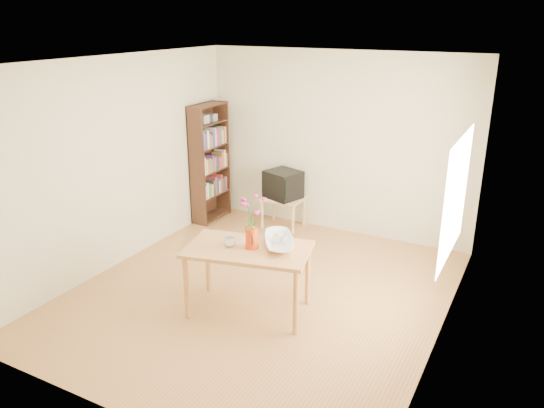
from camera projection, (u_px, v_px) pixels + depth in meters
The scene contains 11 objects.
room at pixel (261, 186), 5.68m from camera, with size 4.50×4.50×4.50m.
table at pixel (248, 256), 5.54m from camera, with size 1.42×1.01×0.75m.
tv_stand at pixel (283, 202), 7.94m from camera, with size 0.60×0.45×0.46m.
bookshelf at pixel (210, 167), 8.11m from camera, with size 0.28×0.70×1.80m.
pitcher at pixel (252, 238), 5.49m from camera, with size 0.15×0.20×0.22m.
flowers at pixel (251, 212), 5.39m from camera, with size 0.25×0.25×0.36m, color #EC378C, non-canonical shape.
mug at pixel (230, 242), 5.53m from camera, with size 0.12×0.12×0.09m, color white.
bowl at pixel (279, 226), 5.52m from camera, with size 0.44×0.44×0.41m, color white.
teacup_a at pixel (275, 230), 5.55m from camera, with size 0.07×0.07×0.06m, color white.
teacup_b at pixel (284, 230), 5.53m from camera, with size 0.07×0.07×0.06m, color white.
television at pixel (284, 184), 7.86m from camera, with size 0.58×0.56×0.41m.
Camera 1 is at (2.67, -4.72, 3.03)m, focal length 35.00 mm.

